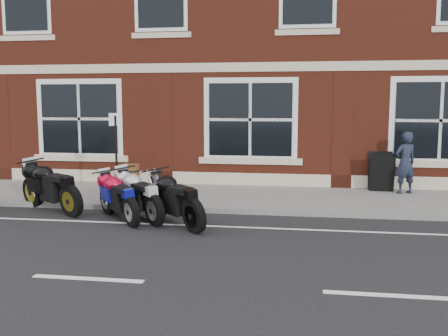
{
  "coord_description": "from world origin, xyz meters",
  "views": [
    {
      "loc": [
        2.87,
        -9.29,
        2.41
      ],
      "look_at": [
        1.21,
        1.6,
        0.98
      ],
      "focal_mm": 40.0,
      "sensor_mm": 36.0,
      "label": 1
    }
  ],
  "objects_px": {
    "moto_sport_red": "(119,195)",
    "a_board_sign": "(381,171)",
    "pedestrian_left": "(405,163)",
    "parking_sign": "(116,151)",
    "moto_sport_black": "(51,185)",
    "moto_sport_silver": "(139,193)",
    "moto_naked_black": "(174,197)",
    "barrel_planter": "(130,176)"
  },
  "relations": [
    {
      "from": "moto_sport_red",
      "to": "a_board_sign",
      "type": "bearing_deg",
      "value": -8.4
    },
    {
      "from": "pedestrian_left",
      "to": "parking_sign",
      "type": "distance_m",
      "value": 7.24
    },
    {
      "from": "moto_sport_black",
      "to": "moto_sport_silver",
      "type": "distance_m",
      "value": 2.22
    },
    {
      "from": "moto_sport_black",
      "to": "moto_sport_silver",
      "type": "xyz_separation_m",
      "value": [
        2.18,
        -0.41,
        -0.05
      ]
    },
    {
      "from": "pedestrian_left",
      "to": "a_board_sign",
      "type": "relative_size",
      "value": 1.53
    },
    {
      "from": "moto_naked_black",
      "to": "parking_sign",
      "type": "relative_size",
      "value": 0.82
    },
    {
      "from": "moto_naked_black",
      "to": "a_board_sign",
      "type": "relative_size",
      "value": 1.64
    },
    {
      "from": "pedestrian_left",
      "to": "a_board_sign",
      "type": "bearing_deg",
      "value": -51.11
    },
    {
      "from": "moto_sport_black",
      "to": "parking_sign",
      "type": "relative_size",
      "value": 0.98
    },
    {
      "from": "moto_sport_red",
      "to": "moto_sport_silver",
      "type": "xyz_separation_m",
      "value": [
        0.38,
        0.15,
        0.03
      ]
    },
    {
      "from": "moto_sport_black",
      "to": "parking_sign",
      "type": "height_order",
      "value": "parking_sign"
    },
    {
      "from": "moto_naked_black",
      "to": "moto_sport_red",
      "type": "bearing_deg",
      "value": 126.49
    },
    {
      "from": "a_board_sign",
      "to": "parking_sign",
      "type": "xyz_separation_m",
      "value": [
        -6.38,
        -2.37,
        0.68
      ]
    },
    {
      "from": "moto_naked_black",
      "to": "barrel_planter",
      "type": "height_order",
      "value": "moto_naked_black"
    },
    {
      "from": "moto_sport_silver",
      "to": "moto_naked_black",
      "type": "bearing_deg",
      "value": -67.11
    },
    {
      "from": "moto_sport_red",
      "to": "moto_sport_silver",
      "type": "height_order",
      "value": "moto_sport_silver"
    },
    {
      "from": "moto_sport_red",
      "to": "parking_sign",
      "type": "relative_size",
      "value": 0.77
    },
    {
      "from": "parking_sign",
      "to": "moto_sport_silver",
      "type": "bearing_deg",
      "value": -75.61
    },
    {
      "from": "moto_sport_black",
      "to": "barrel_planter",
      "type": "height_order",
      "value": "moto_sport_black"
    },
    {
      "from": "moto_sport_red",
      "to": "barrel_planter",
      "type": "relative_size",
      "value": 2.49
    },
    {
      "from": "barrel_planter",
      "to": "parking_sign",
      "type": "distance_m",
      "value": 2.08
    },
    {
      "from": "moto_naked_black",
      "to": "barrel_planter",
      "type": "bearing_deg",
      "value": 78.98
    },
    {
      "from": "moto_sport_red",
      "to": "moto_naked_black",
      "type": "height_order",
      "value": "moto_naked_black"
    },
    {
      "from": "moto_sport_red",
      "to": "moto_sport_black",
      "type": "distance_m",
      "value": 1.89
    },
    {
      "from": "moto_naked_black",
      "to": "a_board_sign",
      "type": "bearing_deg",
      "value": -2.36
    },
    {
      "from": "moto_sport_silver",
      "to": "a_board_sign",
      "type": "bearing_deg",
      "value": -10.09
    },
    {
      "from": "barrel_planter",
      "to": "moto_sport_silver",
      "type": "bearing_deg",
      "value": -67.25
    },
    {
      "from": "moto_naked_black",
      "to": "pedestrian_left",
      "type": "xyz_separation_m",
      "value": [
        5.13,
        3.66,
        0.34
      ]
    },
    {
      "from": "moto_sport_red",
      "to": "a_board_sign",
      "type": "xyz_separation_m",
      "value": [
        5.83,
        3.71,
        0.12
      ]
    },
    {
      "from": "moto_sport_silver",
      "to": "barrel_planter",
      "type": "distance_m",
      "value": 3.3
    },
    {
      "from": "moto_sport_red",
      "to": "a_board_sign",
      "type": "relative_size",
      "value": 1.55
    },
    {
      "from": "moto_sport_silver",
      "to": "moto_naked_black",
      "type": "distance_m",
      "value": 0.95
    },
    {
      "from": "moto_sport_red",
      "to": "moto_sport_silver",
      "type": "relative_size",
      "value": 0.98
    },
    {
      "from": "pedestrian_left",
      "to": "barrel_planter",
      "type": "xyz_separation_m",
      "value": [
        -7.26,
        -0.24,
        -0.47
      ]
    },
    {
      "from": "barrel_planter",
      "to": "parking_sign",
      "type": "xyz_separation_m",
      "value": [
        0.35,
        -1.85,
        0.87
      ]
    },
    {
      "from": "a_board_sign",
      "to": "barrel_planter",
      "type": "bearing_deg",
      "value": -172.53
    },
    {
      "from": "moto_sport_silver",
      "to": "moto_naked_black",
      "type": "xyz_separation_m",
      "value": [
        0.86,
        -0.38,
        0.02
      ]
    },
    {
      "from": "moto_sport_red",
      "to": "a_board_sign",
      "type": "height_order",
      "value": "a_board_sign"
    },
    {
      "from": "moto_sport_black",
      "to": "barrel_planter",
      "type": "bearing_deg",
      "value": 13.43
    },
    {
      "from": "moto_sport_silver",
      "to": "a_board_sign",
      "type": "relative_size",
      "value": 1.58
    },
    {
      "from": "moto_sport_red",
      "to": "moto_sport_black",
      "type": "bearing_deg",
      "value": 121.86
    },
    {
      "from": "moto_sport_silver",
      "to": "parking_sign",
      "type": "xyz_separation_m",
      "value": [
        -0.93,
        1.19,
        0.77
      ]
    }
  ]
}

